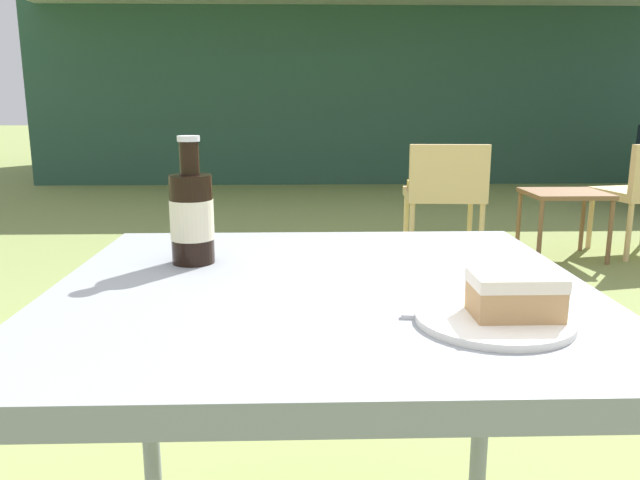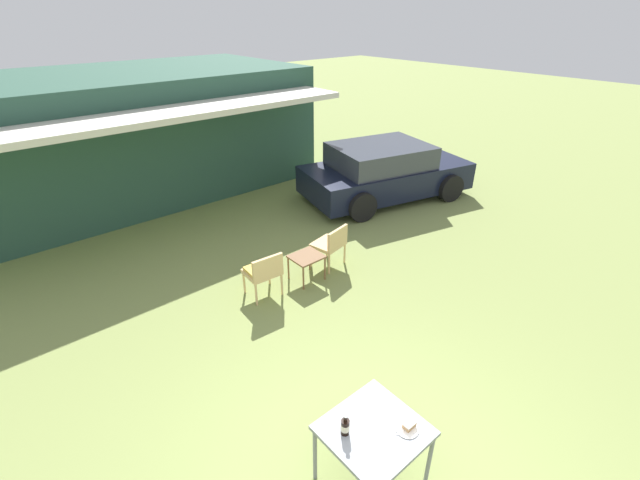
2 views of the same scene
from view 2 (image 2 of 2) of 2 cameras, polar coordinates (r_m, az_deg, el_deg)
The scene contains 10 objects.
ground_plane at distance 4.85m, azimuth 6.64°, elevation -29.21°, with size 60.00×60.00×0.00m, color olive.
cabin_building at distance 11.65m, azimuth -25.50°, elevation 12.62°, with size 8.73×5.59×2.80m.
parked_car at distance 10.44m, azimuth 8.56°, elevation 8.99°, with size 4.26×2.74×1.30m.
wicker_chair_cushioned at distance 6.75m, azimuth -7.55°, elevation -4.05°, with size 0.55×0.49×0.78m.
wicker_chair_plain at distance 7.46m, azimuth 1.52°, elevation -0.37°, with size 0.60×0.55×0.78m.
garden_side_table at distance 7.13m, azimuth -1.82°, elevation -2.52°, with size 0.51×0.46×0.46m.
patio_table at distance 4.28m, azimuth 7.19°, elevation -24.32°, with size 0.86×0.82×0.76m.
cake_on_plate at distance 4.26m, azimuth 11.69°, elevation -23.19°, with size 0.21×0.21×0.07m.
cola_bottle_near at distance 4.11m, azimuth 3.37°, elevation -23.57°, with size 0.08×0.08×0.23m.
fork at distance 4.25m, azimuth 11.12°, elevation -23.63°, with size 0.18×0.04×0.01m.
Camera 2 is at (-2.03, -1.63, 4.09)m, focal length 24.00 mm.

